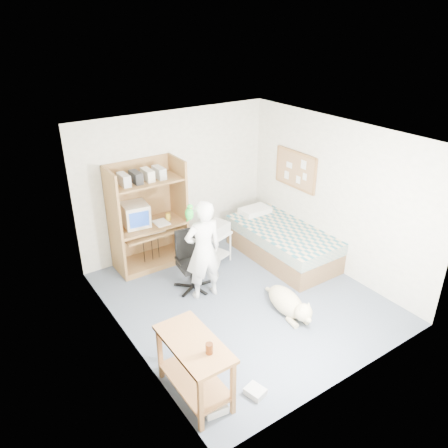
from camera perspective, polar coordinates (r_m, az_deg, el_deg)
name	(u,v)px	position (r m, az deg, el deg)	size (l,w,h in m)	color
floor	(243,297)	(6.75, 2.46, -9.56)	(4.00, 4.00, 0.00)	#4D5968
wall_back	(176,182)	(7.67, -6.30, 5.43)	(3.60, 0.02, 2.50)	beige
wall_right	(334,196)	(7.25, 14.20, 3.52)	(0.02, 4.00, 2.50)	beige
wall_left	(123,261)	(5.35, -13.05, -4.70)	(0.02, 4.00, 2.50)	beige
ceiling	(246,136)	(5.68, 2.94, 11.45)	(3.60, 4.00, 0.02)	white
computer_hutch	(148,220)	(7.34, -9.96, 0.57)	(1.20, 0.63, 1.80)	brown
bed	(282,242)	(7.71, 7.57, -2.38)	(1.02, 2.02, 0.66)	brown
side_desk	(194,361)	(5.00, -3.89, -17.36)	(0.50, 1.00, 0.75)	brown
corkboard	(296,170)	(7.74, 9.33, 7.00)	(0.04, 0.94, 0.66)	#A07647
office_chair	(191,268)	(6.83, -4.29, -5.78)	(0.53, 0.53, 0.94)	black
person	(203,250)	(6.40, -2.72, -3.45)	(0.57, 0.37, 1.56)	white
parrot	(189,213)	(6.02, -4.54, 1.47)	(0.11, 0.20, 0.32)	#159329
dog	(288,303)	(6.40, 8.41, -10.15)	(0.44, 1.09, 0.41)	#C7B385
printer_cart	(216,243)	(7.45, -1.09, -2.52)	(0.56, 0.50, 0.56)	silver
printer	(216,229)	(7.32, -1.11, -0.60)	(0.42, 0.32, 0.18)	#B7B8B2
crt_monitor	(135,215)	(7.22, -11.49, 1.20)	(0.44, 0.46, 0.38)	beige
keyboard	(151,232)	(7.27, -9.48, -0.98)	(0.45, 0.16, 0.03)	beige
pencil_cup	(168,217)	(7.40, -7.31, 0.96)	(0.08, 0.08, 0.12)	gold
drink_glass	(209,348)	(4.65, -1.94, -15.94)	(0.08, 0.08, 0.12)	#431E0A
floor_box_a	(215,407)	(5.14, -1.22, -22.83)	(0.25, 0.20, 0.10)	white
floor_box_b	(255,392)	(5.31, 4.10, -20.99)	(0.18, 0.22, 0.08)	#B2B3AE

